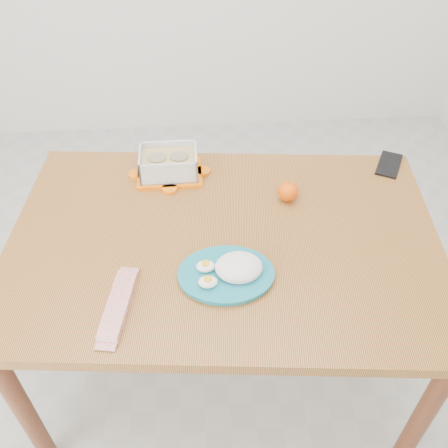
{
  "coord_description": "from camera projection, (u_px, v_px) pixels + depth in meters",
  "views": [
    {
      "loc": [
        0.01,
        -1.22,
        1.88
      ],
      "look_at": [
        0.09,
        -0.1,
        0.81
      ],
      "focal_mm": 40.0,
      "sensor_mm": 36.0,
      "label": 1
    }
  ],
  "objects": [
    {
      "name": "food_container",
      "position": [
        169.0,
        164.0,
        1.8
      ],
      "size": [
        0.23,
        0.18,
        0.1
      ],
      "rotation": [
        0.0,
        0.0,
        0.01
      ],
      "color": "orange",
      "rests_on": "dining_table"
    },
    {
      "name": "orange_fruit",
      "position": [
        288.0,
        191.0,
        1.7
      ],
      "size": [
        0.07,
        0.07,
        0.07
      ],
      "primitive_type": "sphere",
      "color": "#F64B04",
      "rests_on": "dining_table"
    },
    {
      "name": "candy_bar",
      "position": [
        118.0,
        305.0,
        1.39
      ],
      "size": [
        0.1,
        0.24,
        0.02
      ],
      "primitive_type": "cube",
      "rotation": [
        0.0,
        0.0,
        1.4
      ],
      "color": "#B00909",
      "rests_on": "dining_table"
    },
    {
      "name": "smartphone",
      "position": [
        389.0,
        164.0,
        1.87
      ],
      "size": [
        0.14,
        0.17,
        0.01
      ],
      "primitive_type": "cube",
      "rotation": [
        0.0,
        0.0,
        -0.48
      ],
      "color": "black",
      "rests_on": "dining_table"
    },
    {
      "name": "ground",
      "position": [
        202.0,
        344.0,
        2.18
      ],
      "size": [
        3.5,
        3.5,
        0.0
      ],
      "primitive_type": "plane",
      "color": "#B7B7B2",
      "rests_on": "ground"
    },
    {
      "name": "dining_table",
      "position": [
        224.0,
        255.0,
        1.65
      ],
      "size": [
        1.46,
        1.05,
        0.75
      ],
      "rotation": [
        0.0,
        0.0,
        -0.1
      ],
      "color": "#A7772F",
      "rests_on": "ground"
    },
    {
      "name": "rice_plate",
      "position": [
        230.0,
        271.0,
        1.46
      ],
      "size": [
        0.29,
        0.29,
        0.08
      ],
      "rotation": [
        0.0,
        0.0,
        -0.03
      ],
      "color": "teal",
      "rests_on": "dining_table"
    }
  ]
}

